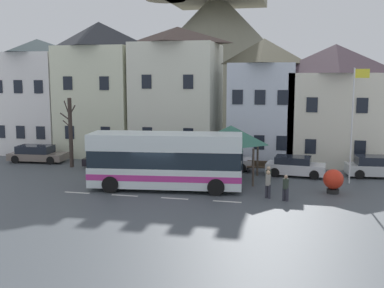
{
  "coord_description": "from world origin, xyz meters",
  "views": [
    {
      "loc": [
        8.07,
        -26.01,
        6.8
      ],
      "look_at": [
        1.37,
        3.54,
        2.4
      ],
      "focal_mm": 43.14,
      "sensor_mm": 36.0,
      "label": 1
    }
  ],
  "objects_px": {
    "parked_car_00": "(37,154)",
    "parked_car_02": "(224,161)",
    "pedestrian_02": "(268,177)",
    "harbour_buoy": "(333,180)",
    "townhouse_00": "(39,96)",
    "flagpole": "(354,118)",
    "bare_tree_00": "(70,132)",
    "public_bench": "(257,167)",
    "townhouse_01": "(100,89)",
    "townhouse_04": "(334,104)",
    "parked_car_03": "(376,167)",
    "transit_bus": "(166,161)",
    "bus_shelter": "(231,135)",
    "parked_car_04": "(295,166)",
    "hilltop_castle": "(216,56)",
    "townhouse_02": "(178,93)",
    "pedestrian_00": "(286,187)",
    "parked_car_01": "(112,159)",
    "townhouse_03": "(263,100)",
    "pedestrian_01": "(268,183)"
  },
  "relations": [
    {
      "from": "parked_car_00",
      "to": "parked_car_02",
      "type": "relative_size",
      "value": 1.06
    },
    {
      "from": "pedestrian_02",
      "to": "harbour_buoy",
      "type": "height_order",
      "value": "pedestrian_02"
    },
    {
      "from": "townhouse_00",
      "to": "harbour_buoy",
      "type": "bearing_deg",
      "value": -22.53
    },
    {
      "from": "flagpole",
      "to": "bare_tree_00",
      "type": "bearing_deg",
      "value": 177.01
    },
    {
      "from": "parked_car_00",
      "to": "public_bench",
      "type": "xyz_separation_m",
      "value": [
        17.75,
        -0.49,
        -0.19
      ]
    },
    {
      "from": "townhouse_01",
      "to": "bare_tree_00",
      "type": "distance_m",
      "value": 6.84
    },
    {
      "from": "townhouse_04",
      "to": "parked_car_03",
      "type": "distance_m",
      "value": 6.78
    },
    {
      "from": "transit_bus",
      "to": "pedestrian_02",
      "type": "distance_m",
      "value": 6.22
    },
    {
      "from": "bus_shelter",
      "to": "public_bench",
      "type": "bearing_deg",
      "value": 58.23
    },
    {
      "from": "parked_car_04",
      "to": "hilltop_castle",
      "type": "bearing_deg",
      "value": 116.26
    },
    {
      "from": "harbour_buoy",
      "to": "townhouse_02",
      "type": "bearing_deg",
      "value": 139.3
    },
    {
      "from": "townhouse_02",
      "to": "public_bench",
      "type": "distance_m",
      "value": 10.5
    },
    {
      "from": "pedestrian_00",
      "to": "flagpole",
      "type": "distance_m",
      "value": 7.46
    },
    {
      "from": "parked_car_00",
      "to": "flagpole",
      "type": "bearing_deg",
      "value": -9.85
    },
    {
      "from": "townhouse_02",
      "to": "hilltop_castle",
      "type": "bearing_deg",
      "value": 91.18
    },
    {
      "from": "townhouse_00",
      "to": "parked_car_04",
      "type": "distance_m",
      "value": 24.21
    },
    {
      "from": "townhouse_00",
      "to": "parked_car_01",
      "type": "relative_size",
      "value": 2.5
    },
    {
      "from": "transit_bus",
      "to": "parked_car_02",
      "type": "relative_size",
      "value": 2.17
    },
    {
      "from": "townhouse_01",
      "to": "bus_shelter",
      "type": "height_order",
      "value": "townhouse_01"
    },
    {
      "from": "bus_shelter",
      "to": "parked_car_03",
      "type": "height_order",
      "value": "bus_shelter"
    },
    {
      "from": "townhouse_01",
      "to": "townhouse_03",
      "type": "height_order",
      "value": "townhouse_01"
    },
    {
      "from": "transit_bus",
      "to": "parked_car_02",
      "type": "bearing_deg",
      "value": 63.18
    },
    {
      "from": "townhouse_02",
      "to": "hilltop_castle",
      "type": "distance_m",
      "value": 21.96
    },
    {
      "from": "townhouse_02",
      "to": "townhouse_04",
      "type": "bearing_deg",
      "value": -1.41
    },
    {
      "from": "hilltop_castle",
      "to": "transit_bus",
      "type": "height_order",
      "value": "hilltop_castle"
    },
    {
      "from": "townhouse_02",
      "to": "bus_shelter",
      "type": "xyz_separation_m",
      "value": [
        5.75,
        -8.14,
        -2.49
      ]
    },
    {
      "from": "public_bench",
      "to": "parked_car_04",
      "type": "bearing_deg",
      "value": -7.58
    },
    {
      "from": "parked_car_03",
      "to": "bus_shelter",
      "type": "bearing_deg",
      "value": -168.75
    },
    {
      "from": "transit_bus",
      "to": "bus_shelter",
      "type": "xyz_separation_m",
      "value": [
        3.47,
        3.55,
        1.27
      ]
    },
    {
      "from": "townhouse_03",
      "to": "pedestrian_00",
      "type": "xyz_separation_m",
      "value": [
        2.25,
        -13.07,
        -4.19
      ]
    },
    {
      "from": "hilltop_castle",
      "to": "pedestrian_00",
      "type": "relative_size",
      "value": 23.69
    },
    {
      "from": "townhouse_00",
      "to": "pedestrian_01",
      "type": "relative_size",
      "value": 6.32
    },
    {
      "from": "townhouse_01",
      "to": "pedestrian_00",
      "type": "relative_size",
      "value": 7.87
    },
    {
      "from": "parked_car_01",
      "to": "public_bench",
      "type": "distance_m",
      "value": 10.96
    },
    {
      "from": "townhouse_03",
      "to": "parked_car_00",
      "type": "bearing_deg",
      "value": -163.17
    },
    {
      "from": "bus_shelter",
      "to": "pedestrian_00",
      "type": "height_order",
      "value": "bus_shelter"
    },
    {
      "from": "transit_bus",
      "to": "parked_car_04",
      "type": "bearing_deg",
      "value": 29.99
    },
    {
      "from": "townhouse_00",
      "to": "harbour_buoy",
      "type": "relative_size",
      "value": 7.1
    },
    {
      "from": "townhouse_00",
      "to": "bus_shelter",
      "type": "height_order",
      "value": "townhouse_00"
    },
    {
      "from": "bus_shelter",
      "to": "parked_car_04",
      "type": "xyz_separation_m",
      "value": [
        4.2,
        2.17,
        -2.33
      ]
    },
    {
      "from": "hilltop_castle",
      "to": "parked_car_01",
      "type": "height_order",
      "value": "hilltop_castle"
    },
    {
      "from": "parked_car_01",
      "to": "pedestrian_01",
      "type": "relative_size",
      "value": 2.53
    },
    {
      "from": "hilltop_castle",
      "to": "pedestrian_00",
      "type": "xyz_separation_m",
      "value": [
        9.92,
        -34.44,
        -8.72
      ]
    },
    {
      "from": "townhouse_00",
      "to": "townhouse_04",
      "type": "distance_m",
      "value": 25.87
    },
    {
      "from": "parked_car_01",
      "to": "pedestrian_01",
      "type": "xyz_separation_m",
      "value": [
        12.14,
        -6.55,
        0.25
      ]
    },
    {
      "from": "townhouse_01",
      "to": "public_bench",
      "type": "distance_m",
      "value": 16.02
    },
    {
      "from": "parked_car_02",
      "to": "pedestrian_02",
      "type": "distance_m",
      "value": 7.36
    },
    {
      "from": "townhouse_03",
      "to": "flagpole",
      "type": "xyz_separation_m",
      "value": [
        6.24,
        -7.82,
        -0.69
      ]
    },
    {
      "from": "townhouse_01",
      "to": "bus_shelter",
      "type": "xyz_separation_m",
      "value": [
        12.64,
        -7.73,
        -2.75
      ]
    },
    {
      "from": "parked_car_04",
      "to": "parked_car_02",
      "type": "bearing_deg",
      "value": 173.24
    }
  ]
}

